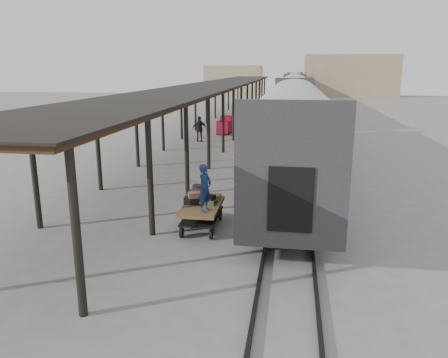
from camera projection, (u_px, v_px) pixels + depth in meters
name	position (u px, v px, depth m)	size (l,w,h in m)	color
ground	(204.00, 217.00, 16.41)	(160.00, 160.00, 0.00)	slate
train	(294.00, 94.00, 47.60)	(3.45, 76.01, 4.01)	silver
canopy	(220.00, 85.00, 38.91)	(4.90, 64.30, 4.15)	#422B19
rails	(293.00, 118.00, 48.45)	(1.54, 150.00, 0.12)	black
building_far	(349.00, 75.00, 87.95)	(18.00, 10.00, 8.00)	tan
building_left	(234.00, 79.00, 95.66)	(12.00, 8.00, 6.00)	tan
baggage_cart	(202.00, 211.00, 15.14)	(1.28, 2.41, 0.86)	brown
suitcase_stack	(201.00, 196.00, 15.38)	(1.18, 1.06, 0.58)	#333335
luggage_tug	(225.00, 126.00, 36.94)	(1.28, 1.84, 1.51)	maroon
porter	(205.00, 188.00, 14.23)	(0.58, 0.38, 1.58)	navy
pedestrian	(200.00, 129.00, 32.99)	(1.14, 0.47, 1.94)	black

